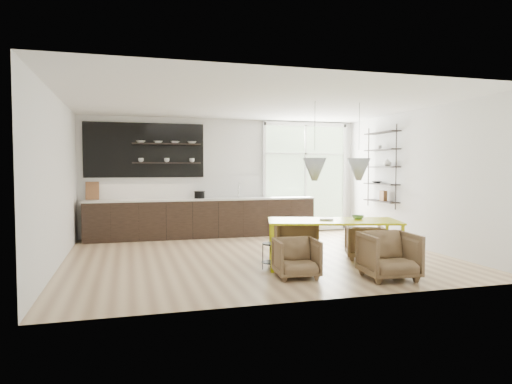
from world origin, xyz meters
The scene contains 11 objects.
room centered at (0.58, 1.10, 1.46)m, with size 7.02×6.01×2.91m.
kitchen_run centered at (-0.69, 2.69, 0.60)m, with size 5.54×0.69×2.75m.
right_shelving centered at (3.36, 1.17, 1.65)m, with size 0.26×1.22×1.90m.
dining_table centered at (0.98, -1.24, 0.74)m, with size 2.36×1.54×0.80m.
armchair_back_left centered at (0.68, -0.23, 0.36)m, with size 0.77×0.79×0.72m, color #7F6546.
armchair_back_right centered at (1.85, -0.75, 0.31)m, with size 0.66×0.68×0.62m, color #7F6546.
armchair_front_left centered at (0.11, -1.79, 0.30)m, with size 0.64×0.66×0.60m, color #7F6546.
armchair_front_right centered at (1.43, -2.25, 0.35)m, with size 0.76×0.78×0.71m, color #7F6546.
wire_stool centered at (-0.08, -1.17, 0.28)m, with size 0.35×0.35×0.44m.
table_book centered at (0.79, -1.11, 0.81)m, with size 0.23×0.31×0.03m, color white.
table_bowl centered at (1.46, -1.21, 0.83)m, with size 0.20×0.20×0.06m, color #56844E.
Camera 1 is at (-2.36, -8.27, 1.67)m, focal length 32.00 mm.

